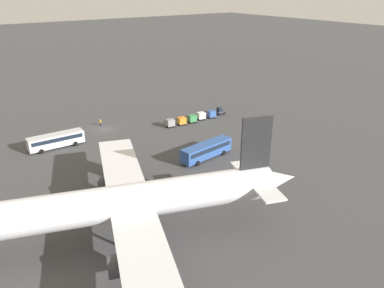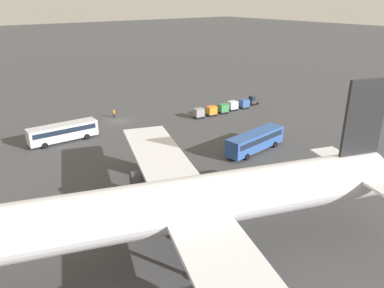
{
  "view_description": "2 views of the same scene",
  "coord_description": "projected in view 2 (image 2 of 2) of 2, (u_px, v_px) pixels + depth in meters",
  "views": [
    {
      "loc": [
        32.49,
        83.23,
        33.14
      ],
      "look_at": [
        -8.81,
        25.2,
        2.65
      ],
      "focal_mm": 35.0,
      "sensor_mm": 36.0,
      "label": 1
    },
    {
      "loc": [
        32.08,
        67.02,
        23.84
      ],
      "look_at": [
        -0.69,
        23.78,
        2.32
      ],
      "focal_mm": 35.0,
      "sensor_mm": 36.0,
      "label": 2
    }
  ],
  "objects": [
    {
      "name": "ground_plane",
      "position": [
        119.0,
        121.0,
        76.45
      ],
      "size": [
        600.0,
        600.0,
        0.0
      ],
      "primitive_type": "plane",
      "color": "#424244"
    },
    {
      "name": "cargo_cart_grey",
      "position": [
        199.0,
        113.0,
        77.93
      ],
      "size": [
        2.22,
        1.96,
        2.06
      ],
      "rotation": [
        0.0,
        0.0,
        -0.15
      ],
      "color": "#38383D",
      "rests_on": "ground"
    },
    {
      "name": "shuttle_bus_near",
      "position": [
        63.0,
        131.0,
        65.14
      ],
      "size": [
        11.87,
        3.3,
        3.13
      ],
      "rotation": [
        0.0,
        0.0,
        -0.02
      ],
      "color": "silver",
      "rests_on": "ground"
    },
    {
      "name": "worker_person",
      "position": [
        114.0,
        113.0,
        78.45
      ],
      "size": [
        0.38,
        0.38,
        1.74
      ],
      "color": "#1E1E2D",
      "rests_on": "ground"
    },
    {
      "name": "cargo_cart_blue",
      "position": [
        244.0,
        103.0,
        84.71
      ],
      "size": [
        2.22,
        1.96,
        2.06
      ],
      "rotation": [
        0.0,
        0.0,
        -0.15
      ],
      "color": "#38383D",
      "rests_on": "ground"
    },
    {
      "name": "shuttle_bus_far",
      "position": [
        255.0,
        140.0,
        61.02
      ],
      "size": [
        12.41,
        4.13,
        3.24
      ],
      "rotation": [
        0.0,
        0.0,
        0.12
      ],
      "color": "#2D5199",
      "rests_on": "ground"
    },
    {
      "name": "baggage_tug",
      "position": [
        253.0,
        101.0,
        87.72
      ],
      "size": [
        2.42,
        1.66,
        2.1
      ],
      "rotation": [
        0.0,
        0.0,
        0.02
      ],
      "color": "#333338",
      "rests_on": "ground"
    },
    {
      "name": "cargo_cart_orange",
      "position": [
        212.0,
        110.0,
        79.45
      ],
      "size": [
        2.22,
        1.96,
        2.06
      ],
      "rotation": [
        0.0,
        0.0,
        -0.15
      ],
      "color": "#38383D",
      "rests_on": "ground"
    },
    {
      "name": "cargo_cart_white",
      "position": [
        233.0,
        105.0,
        83.24
      ],
      "size": [
        2.22,
        1.96,
        2.06
      ],
      "rotation": [
        0.0,
        0.0,
        -0.15
      ],
      "color": "#38383D",
      "rests_on": "ground"
    },
    {
      "name": "cargo_cart_green",
      "position": [
        223.0,
        108.0,
        81.14
      ],
      "size": [
        2.22,
        1.96,
        2.06
      ],
      "rotation": [
        0.0,
        0.0,
        -0.15
      ],
      "color": "#38383D",
      "rests_on": "ground"
    },
    {
      "name": "airplane",
      "position": [
        175.0,
        206.0,
        33.63
      ],
      "size": [
        51.84,
        45.45,
        16.53
      ],
      "rotation": [
        0.0,
        0.0,
        -0.33
      ],
      "color": "silver",
      "rests_on": "ground"
    }
  ]
}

